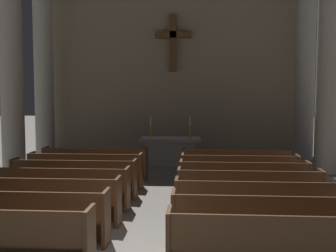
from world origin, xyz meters
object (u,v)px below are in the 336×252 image
(column_right_fourth, at_px, (305,70))
(pew_left_row_3, at_px, (42,200))
(column_right_third, at_px, (329,65))
(pew_right_row_6, at_px, (240,172))
(pew_left_row_4, at_px, (60,188))
(pew_left_row_6, at_px, (85,170))
(candlestick_left, at_px, (151,131))
(pew_right_row_1, at_px, (278,245))
(pew_right_row_3, at_px, (256,204))
(altar, at_px, (170,151))
(pew_right_row_7, at_px, (236,165))
(pew_right_row_5, at_px, (244,180))
(pew_left_row_5, at_px, (74,178))
(column_left_fourth, at_px, (44,71))
(pew_left_row_2, at_px, (19,216))
(pew_left_row_7, at_px, (95,163))
(column_left_third, at_px, (11,66))
(candlestick_right, at_px, (190,131))
(pew_right_row_2, at_px, (266,221))
(pew_right_row_4, at_px, (249,191))

(column_right_fourth, bearing_deg, pew_left_row_3, -132.93)
(column_right_third, distance_m, column_right_fourth, 2.71)
(pew_left_row_3, distance_m, pew_right_row_6, 5.27)
(column_right_fourth, bearing_deg, pew_left_row_4, -137.40)
(pew_left_row_6, distance_m, candlestick_left, 3.91)
(pew_left_row_3, height_order, pew_right_row_6, same)
(pew_right_row_1, distance_m, candlestick_left, 9.37)
(pew_left_row_6, bearing_deg, column_right_third, 12.11)
(pew_right_row_3, relative_size, altar, 1.41)
(pew_left_row_4, height_order, pew_right_row_7, same)
(pew_right_row_1, distance_m, pew_right_row_5, 4.27)
(pew_left_row_5, distance_m, column_left_fourth, 6.58)
(pew_left_row_5, distance_m, column_right_fourth, 9.12)
(pew_left_row_6, distance_m, altar, 4.14)
(pew_left_row_2, bearing_deg, pew_right_row_1, -14.32)
(pew_right_row_7, bearing_deg, pew_left_row_3, -134.41)
(column_right_third, bearing_deg, pew_left_row_7, -176.62)
(pew_right_row_6, xyz_separation_m, pew_right_row_7, (0.00, 1.07, 0.00))
(pew_right_row_1, bearing_deg, column_left_third, 135.24)
(pew_left_row_7, relative_size, candlestick_right, 4.26)
(pew_left_row_3, relative_size, pew_left_row_6, 1.00)
(pew_right_row_2, distance_m, column_right_third, 6.98)
(pew_right_row_4, bearing_deg, candlestick_right, 103.69)
(candlestick_left, bearing_deg, pew_right_row_2, -70.41)
(pew_right_row_6, relative_size, column_left_fourth, 0.44)
(column_left_third, bearing_deg, pew_right_row_7, -3.38)
(column_right_third, relative_size, candlestick_right, 9.60)
(candlestick_left, height_order, candlestick_right, same)
(pew_left_row_2, xyz_separation_m, pew_right_row_7, (4.18, 5.33, 0.00))
(column_right_third, relative_size, altar, 3.17)
(pew_left_row_3, bearing_deg, pew_left_row_7, 90.00)
(pew_left_row_2, distance_m, pew_right_row_4, 4.69)
(pew_left_row_2, bearing_deg, column_right_fourth, 50.90)
(pew_left_row_5, bearing_deg, altar, 65.75)
(pew_right_row_7, bearing_deg, candlestick_left, 138.06)
(pew_right_row_5, distance_m, column_left_third, 7.88)
(column_left_fourth, distance_m, column_right_fourth, 9.55)
(pew_left_row_3, height_order, pew_left_row_7, same)
(pew_right_row_5, bearing_deg, column_right_fourth, 62.90)
(pew_left_row_3, xyz_separation_m, pew_right_row_3, (4.18, 0.00, 0.00))
(pew_right_row_1, bearing_deg, column_right_third, 68.48)
(pew_left_row_5, bearing_deg, candlestick_right, 58.99)
(pew_left_row_7, relative_size, pew_right_row_1, 1.00)
(pew_right_row_6, bearing_deg, column_left_fourth, 148.66)
(pew_left_row_2, relative_size, pew_left_row_4, 1.00)
(pew_left_row_3, distance_m, candlestick_right, 7.37)
(pew_right_row_7, distance_m, column_left_fourth, 8.09)
(pew_left_row_3, bearing_deg, column_left_fourth, 109.99)
(pew_right_row_5, distance_m, column_right_third, 4.72)
(pew_left_row_5, distance_m, pew_left_row_6, 1.07)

